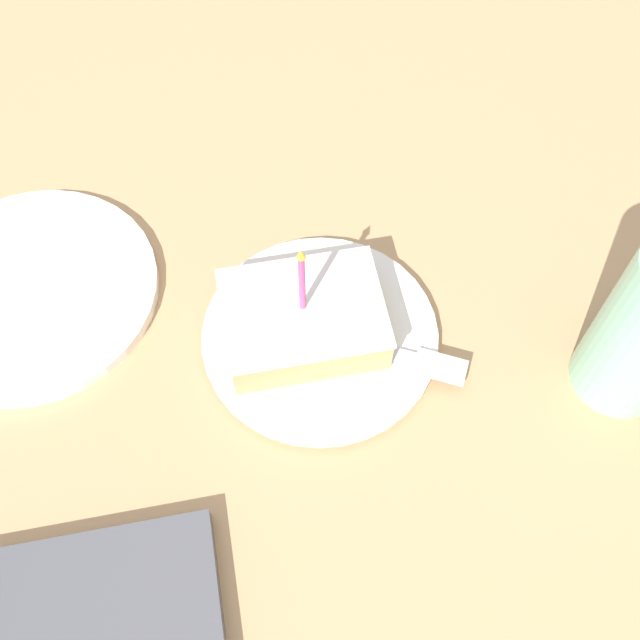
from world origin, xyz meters
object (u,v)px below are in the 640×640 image
Objects in this scene: plate at (320,336)px; side_plate at (33,291)px; fork at (386,352)px; cake_slice at (302,320)px.

plate reaches higher than side_plate.
plate is 1.35× the size of fork.
cake_slice is 0.26m from side_plate.
plate is 0.06m from fork.
plate is 0.27m from side_plate.
cake_slice reaches higher than side_plate.
cake_slice is (0.00, 0.02, 0.03)m from plate.
cake_slice is at bearing -111.75° from side_plate.
fork is at bearing -112.94° from side_plate.
cake_slice reaches higher than fork.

